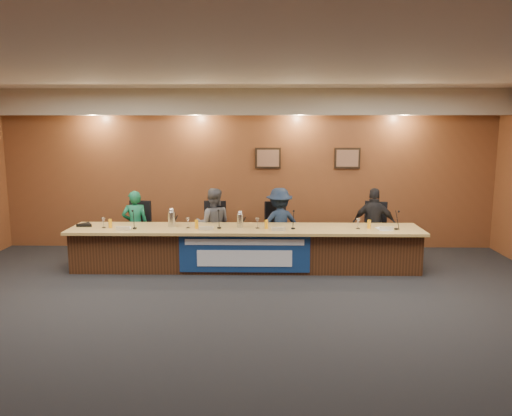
{
  "coord_description": "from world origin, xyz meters",
  "views": [
    {
      "loc": [
        0.34,
        -6.14,
        2.53
      ],
      "look_at": [
        0.18,
        2.56,
        1.06
      ],
      "focal_mm": 35.0,
      "sensor_mm": 36.0,
      "label": 1
    }
  ],
  "objects_px": {
    "panelist_b": "(213,224)",
    "panelist_c": "(279,224)",
    "dais_body": "(245,249)",
    "office_chair_d": "(372,234)",
    "carafe_left": "(172,219)",
    "panelist_a": "(135,225)",
    "panelist_d": "(374,225)",
    "speakerphone": "(86,225)",
    "banner": "(244,254)",
    "office_chair_b": "(214,234)",
    "office_chair_c": "(279,234)",
    "office_chair_a": "(137,233)",
    "carafe_mid": "(240,221)"
  },
  "relations": [
    {
      "from": "panelist_b",
      "to": "panelist_c",
      "type": "bearing_deg",
      "value": 177.93
    },
    {
      "from": "dais_body",
      "to": "office_chair_d",
      "type": "distance_m",
      "value": 2.47
    },
    {
      "from": "carafe_left",
      "to": "panelist_a",
      "type": "bearing_deg",
      "value": 144.46
    },
    {
      "from": "panelist_d",
      "to": "office_chair_d",
      "type": "bearing_deg",
      "value": -75.42
    },
    {
      "from": "office_chair_d",
      "to": "carafe_left",
      "type": "height_order",
      "value": "carafe_left"
    },
    {
      "from": "panelist_c",
      "to": "speakerphone",
      "type": "relative_size",
      "value": 4.27
    },
    {
      "from": "panelist_d",
      "to": "banner",
      "type": "bearing_deg",
      "value": 37.39
    },
    {
      "from": "office_chair_d",
      "to": "carafe_left",
      "type": "bearing_deg",
      "value": -145.1
    },
    {
      "from": "speakerphone",
      "to": "carafe_left",
      "type": "bearing_deg",
      "value": -0.42
    },
    {
      "from": "office_chair_b",
      "to": "office_chair_c",
      "type": "height_order",
      "value": "same"
    },
    {
      "from": "dais_body",
      "to": "carafe_left",
      "type": "relative_size",
      "value": 22.86
    },
    {
      "from": "dais_body",
      "to": "panelist_d",
      "type": "height_order",
      "value": "panelist_d"
    },
    {
      "from": "office_chair_a",
      "to": "office_chair_c",
      "type": "relative_size",
      "value": 1.0
    },
    {
      "from": "panelist_b",
      "to": "carafe_left",
      "type": "relative_size",
      "value": 5.18
    },
    {
      "from": "carafe_mid",
      "to": "panelist_d",
      "type": "bearing_deg",
      "value": 13.87
    },
    {
      "from": "banner",
      "to": "office_chair_c",
      "type": "height_order",
      "value": "banner"
    },
    {
      "from": "dais_body",
      "to": "panelist_d",
      "type": "relative_size",
      "value": 4.38
    },
    {
      "from": "panelist_d",
      "to": "office_chair_b",
      "type": "xyz_separation_m",
      "value": [
        -3.0,
        0.1,
        -0.2
      ]
    },
    {
      "from": "office_chair_c",
      "to": "office_chair_d",
      "type": "xyz_separation_m",
      "value": [
        1.76,
        0.0,
        0.0
      ]
    },
    {
      "from": "speakerphone",
      "to": "panelist_d",
      "type": "bearing_deg",
      "value": 6.15
    },
    {
      "from": "panelist_a",
      "to": "carafe_mid",
      "type": "xyz_separation_m",
      "value": [
        2.0,
        -0.61,
        0.21
      ]
    },
    {
      "from": "dais_body",
      "to": "panelist_a",
      "type": "xyz_separation_m",
      "value": [
        -2.09,
        0.58,
        0.31
      ]
    },
    {
      "from": "panelist_a",
      "to": "office_chair_c",
      "type": "height_order",
      "value": "panelist_a"
    },
    {
      "from": "office_chair_c",
      "to": "panelist_d",
      "type": "bearing_deg",
      "value": -22.26
    },
    {
      "from": "panelist_d",
      "to": "carafe_left",
      "type": "xyz_separation_m",
      "value": [
        -3.67,
        -0.57,
        0.2
      ]
    },
    {
      "from": "office_chair_a",
      "to": "office_chair_c",
      "type": "bearing_deg",
      "value": 7.19
    },
    {
      "from": "panelist_b",
      "to": "carafe_left",
      "type": "distance_m",
      "value": 0.9
    },
    {
      "from": "panelist_b",
      "to": "carafe_left",
      "type": "xyz_separation_m",
      "value": [
        -0.67,
        -0.57,
        0.2
      ]
    },
    {
      "from": "office_chair_a",
      "to": "office_chair_b",
      "type": "relative_size",
      "value": 1.0
    },
    {
      "from": "office_chair_c",
      "to": "speakerphone",
      "type": "distance_m",
      "value": 3.51
    },
    {
      "from": "dais_body",
      "to": "office_chair_b",
      "type": "bearing_deg",
      "value": 132.46
    },
    {
      "from": "panelist_a",
      "to": "panelist_b",
      "type": "bearing_deg",
      "value": 164.68
    },
    {
      "from": "dais_body",
      "to": "office_chair_d",
      "type": "bearing_deg",
      "value": 16.06
    },
    {
      "from": "panelist_a",
      "to": "speakerphone",
      "type": "bearing_deg",
      "value": 22.1
    },
    {
      "from": "office_chair_b",
      "to": "carafe_mid",
      "type": "height_order",
      "value": "carafe_mid"
    },
    {
      "from": "office_chair_a",
      "to": "office_chair_b",
      "type": "xyz_separation_m",
      "value": [
        1.47,
        0.0,
        0.0
      ]
    },
    {
      "from": "panelist_c",
      "to": "office_chair_b",
      "type": "bearing_deg",
      "value": -20.57
    },
    {
      "from": "dais_body",
      "to": "panelist_a",
      "type": "relative_size",
      "value": 4.58
    },
    {
      "from": "panelist_c",
      "to": "panelist_d",
      "type": "xyz_separation_m",
      "value": [
        1.76,
        0.0,
        0.0
      ]
    },
    {
      "from": "panelist_b",
      "to": "carafe_mid",
      "type": "xyz_separation_m",
      "value": [
        0.53,
        -0.61,
        0.19
      ]
    },
    {
      "from": "office_chair_d",
      "to": "carafe_left",
      "type": "xyz_separation_m",
      "value": [
        -3.67,
        -0.67,
        0.4
      ]
    },
    {
      "from": "panelist_a",
      "to": "office_chair_a",
      "type": "height_order",
      "value": "panelist_a"
    },
    {
      "from": "panelist_b",
      "to": "office_chair_d",
      "type": "relative_size",
      "value": 2.83
    },
    {
      "from": "panelist_d",
      "to": "office_chair_c",
      "type": "distance_m",
      "value": 1.78
    },
    {
      "from": "panelist_c",
      "to": "carafe_mid",
      "type": "bearing_deg",
      "value": 25.02
    },
    {
      "from": "office_chair_c",
      "to": "carafe_mid",
      "type": "distance_m",
      "value": 1.07
    },
    {
      "from": "carafe_left",
      "to": "speakerphone",
      "type": "relative_size",
      "value": 0.82
    },
    {
      "from": "office_chair_d",
      "to": "speakerphone",
      "type": "relative_size",
      "value": 1.5
    },
    {
      "from": "dais_body",
      "to": "panelist_c",
      "type": "relative_size",
      "value": 4.39
    },
    {
      "from": "banner",
      "to": "carafe_mid",
      "type": "xyz_separation_m",
      "value": [
        -0.09,
        0.39,
        0.49
      ]
    }
  ]
}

